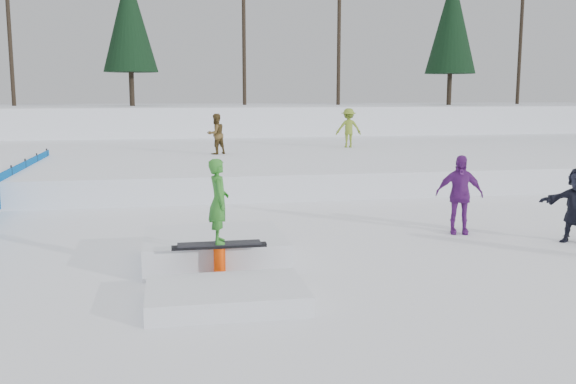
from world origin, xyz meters
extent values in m
plane|color=white|center=(0.00, 0.00, 0.00)|extent=(120.00, 120.00, 0.00)
cube|color=white|center=(0.00, 30.00, 1.20)|extent=(60.00, 14.00, 2.40)
cube|color=white|center=(0.00, 16.00, 0.40)|extent=(50.00, 18.00, 0.80)
cylinder|color=black|center=(-6.50, 8.50, 0.55)|extent=(0.05, 0.05, 1.10)
cylinder|color=black|center=(-6.50, 10.40, 0.55)|extent=(0.05, 0.05, 1.10)
cylinder|color=black|center=(-6.50, 12.30, 0.55)|extent=(0.05, 0.05, 1.10)
cylinder|color=black|center=(-6.50, 14.20, 0.55)|extent=(0.05, 0.05, 1.10)
cylinder|color=black|center=(-11.00, 30.00, 7.40)|extent=(0.24, 0.24, 10.00)
cylinder|color=black|center=(-4.00, 28.50, 3.40)|extent=(0.30, 0.30, 2.00)
cone|color=black|center=(-4.00, 28.50, 7.38)|extent=(3.20, 3.20, 5.95)
cylinder|color=black|center=(3.00, 30.50, 7.15)|extent=(0.24, 0.24, 9.50)
cylinder|color=black|center=(9.00, 29.50, 6.40)|extent=(0.24, 0.24, 8.00)
cylinder|color=black|center=(16.00, 28.00, 3.40)|extent=(0.30, 0.30, 2.00)
cone|color=black|center=(16.00, 28.00, 7.55)|extent=(3.20, 3.20, 6.30)
cylinder|color=black|center=(22.00, 30.00, 7.65)|extent=(0.24, 0.24, 10.50)
imported|color=#523E1C|center=(-0.13, 13.90, 1.59)|extent=(0.97, 0.92, 1.59)
imported|color=olive|center=(5.85, 16.03, 1.66)|extent=(1.17, 0.76, 1.71)
imported|color=#67217F|center=(4.50, 2.17, 0.90)|extent=(1.14, 0.74, 1.80)
cube|color=white|center=(-1.18, 0.63, 0.27)|extent=(2.60, 2.20, 0.54)
cube|color=white|center=(-1.18, -1.87, 0.15)|extent=(2.40, 1.60, 0.30)
cylinder|color=#FE4F0C|center=(-1.18, -0.67, 0.03)|extent=(0.44, 0.44, 0.06)
cylinder|color=#FE4F0C|center=(-1.18, -0.67, 0.30)|extent=(0.20, 0.20, 0.60)
cube|color=black|center=(-1.18, -0.67, 0.63)|extent=(1.60, 0.16, 0.06)
cube|color=black|center=(-1.18, -0.67, 0.68)|extent=(1.40, 0.28, 0.03)
imported|color=#2E8326|center=(-1.18, -0.67, 1.40)|extent=(0.34, 0.52, 1.42)
camera|label=1|loc=(-1.99, -11.25, 3.20)|focal=40.00mm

